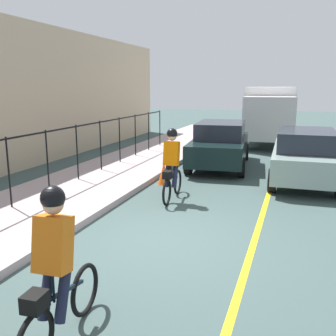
% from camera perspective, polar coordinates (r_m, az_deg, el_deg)
% --- Properties ---
extents(ground_plane, '(80.00, 80.00, 0.00)m').
position_cam_1_polar(ground_plane, '(7.35, -0.38, -10.56)').
color(ground_plane, '#394C4A').
extents(lane_line_centre, '(36.00, 0.12, 0.01)m').
position_cam_1_polar(lane_line_centre, '(7.02, 12.32, -11.93)').
color(lane_line_centre, yellow).
rests_on(lane_line_centre, ground).
extents(sidewalk, '(40.00, 3.20, 0.15)m').
position_cam_1_polar(sidewalk, '(8.96, -21.51, -6.68)').
color(sidewalk, '#A49293').
rests_on(sidewalk, ground).
extents(iron_fence, '(18.22, 0.04, 1.60)m').
position_cam_1_polar(iron_fence, '(9.67, -20.08, 2.18)').
color(iron_fence, black).
rests_on(iron_fence, sidewalk).
extents(cyclist_lead, '(1.71, 0.38, 1.83)m').
position_cam_1_polar(cyclist_lead, '(9.50, 0.56, 0.45)').
color(cyclist_lead, black).
rests_on(cyclist_lead, ground).
extents(cyclist_follow, '(1.71, 0.38, 1.83)m').
position_cam_1_polar(cyclist_follow, '(4.42, -16.38, -14.20)').
color(cyclist_follow, black).
rests_on(cyclist_follow, ground).
extents(patrol_sedan, '(4.45, 2.02, 1.58)m').
position_cam_1_polar(patrol_sedan, '(12.08, 19.72, 1.84)').
color(patrol_sedan, gray).
rests_on(patrol_sedan, ground).
extents(parked_sedan_rear, '(4.55, 2.25, 1.58)m').
position_cam_1_polar(parked_sedan_rear, '(13.77, 7.76, 3.63)').
color(parked_sedan_rear, black).
rests_on(parked_sedan_rear, ground).
extents(box_truck_background, '(6.85, 2.89, 2.78)m').
position_cam_1_polar(box_truck_background, '(20.29, 14.87, 8.10)').
color(box_truck_background, white).
rests_on(box_truck_background, ground).
extents(traffic_cone_near, '(0.36, 0.36, 0.65)m').
position_cam_1_polar(traffic_cone_near, '(11.21, -0.62, -0.82)').
color(traffic_cone_near, '#F95F15').
rests_on(traffic_cone_near, ground).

